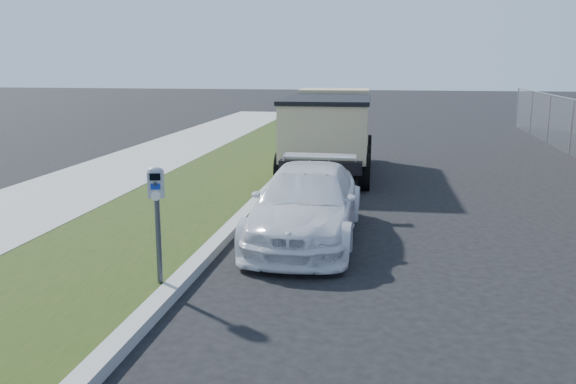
# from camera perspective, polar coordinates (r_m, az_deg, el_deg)

# --- Properties ---
(ground) EXTENTS (120.00, 120.00, 0.00)m
(ground) POSITION_cam_1_polar(r_m,az_deg,el_deg) (8.70, 8.11, -8.14)
(ground) COLOR black
(ground) RESTS_ON ground
(streetside) EXTENTS (6.12, 50.00, 0.15)m
(streetside) POSITION_cam_1_polar(r_m,az_deg,el_deg) (12.02, -19.17, -2.68)
(streetside) COLOR gray
(streetside) RESTS_ON ground
(parking_meter) EXTENTS (0.24, 0.19, 1.54)m
(parking_meter) POSITION_cam_1_polar(r_m,az_deg,el_deg) (7.99, -12.19, -0.68)
(parking_meter) COLOR #3F4247
(parking_meter) RESTS_ON ground
(white_wagon) EXTENTS (1.75, 4.26, 1.23)m
(white_wagon) POSITION_cam_1_polar(r_m,az_deg,el_deg) (10.40, 1.76, -1.13)
(white_wagon) COLOR white
(white_wagon) RESTS_ON ground
(dump_truck) EXTENTS (2.39, 5.69, 2.20)m
(dump_truck) POSITION_cam_1_polar(r_m,az_deg,el_deg) (16.77, 3.94, 6.05)
(dump_truck) COLOR black
(dump_truck) RESTS_ON ground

